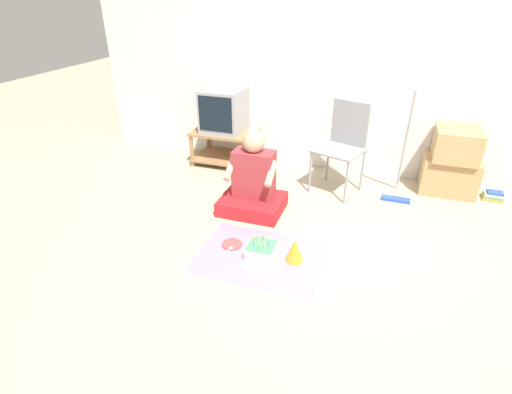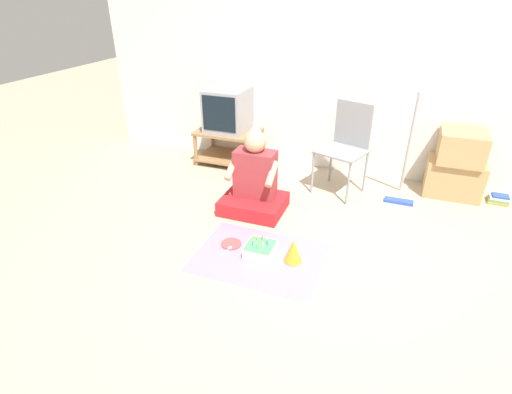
{
  "view_description": "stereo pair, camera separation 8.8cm",
  "coord_description": "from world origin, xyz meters",
  "px_view_note": "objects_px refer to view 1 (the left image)",
  "views": [
    {
      "loc": [
        0.31,
        -2.5,
        1.96
      ],
      "look_at": [
        -0.66,
        0.34,
        0.35
      ],
      "focal_mm": 28.0,
      "sensor_mm": 36.0,
      "label": 1
    },
    {
      "loc": [
        0.4,
        -2.47,
        1.96
      ],
      "look_at": [
        -0.66,
        0.34,
        0.35
      ],
      "focal_mm": 28.0,
      "sensor_mm": 36.0,
      "label": 2
    }
  ],
  "objects_px": {
    "folding_chair": "(343,141)",
    "cardboard_box_stack": "(452,162)",
    "book_pile": "(493,196)",
    "paper_plate": "(232,244)",
    "tv": "(224,110)",
    "person_seated": "(253,184)",
    "party_hat_blue": "(295,250)",
    "birthday_cake": "(261,250)",
    "dust_mop": "(401,169)"
  },
  "relations": [
    {
      "from": "dust_mop",
      "to": "paper_plate",
      "type": "height_order",
      "value": "dust_mop"
    },
    {
      "from": "dust_mop",
      "to": "paper_plate",
      "type": "xyz_separation_m",
      "value": [
        -1.29,
        -1.36,
        -0.31
      ]
    },
    {
      "from": "person_seated",
      "to": "party_hat_blue",
      "type": "height_order",
      "value": "person_seated"
    },
    {
      "from": "cardboard_box_stack",
      "to": "birthday_cake",
      "type": "distance_m",
      "value": 2.29
    },
    {
      "from": "folding_chair",
      "to": "birthday_cake",
      "type": "xyz_separation_m",
      "value": [
        -0.41,
        -1.43,
        -0.48
      ]
    },
    {
      "from": "folding_chair",
      "to": "cardboard_box_stack",
      "type": "xyz_separation_m",
      "value": [
        1.09,
        0.27,
        -0.2
      ]
    },
    {
      "from": "book_pile",
      "to": "person_seated",
      "type": "relative_size",
      "value": 0.23
    },
    {
      "from": "cardboard_box_stack",
      "to": "paper_plate",
      "type": "relative_size",
      "value": 3.99
    },
    {
      "from": "cardboard_box_stack",
      "to": "person_seated",
      "type": "relative_size",
      "value": 0.79
    },
    {
      "from": "tv",
      "to": "cardboard_box_stack",
      "type": "height_order",
      "value": "tv"
    },
    {
      "from": "tv",
      "to": "folding_chair",
      "type": "relative_size",
      "value": 0.53
    },
    {
      "from": "dust_mop",
      "to": "party_hat_blue",
      "type": "height_order",
      "value": "dust_mop"
    },
    {
      "from": "birthday_cake",
      "to": "paper_plate",
      "type": "bearing_deg",
      "value": 169.13
    },
    {
      "from": "party_hat_blue",
      "to": "birthday_cake",
      "type": "bearing_deg",
      "value": -175.71
    },
    {
      "from": "book_pile",
      "to": "paper_plate",
      "type": "height_order",
      "value": "book_pile"
    },
    {
      "from": "book_pile",
      "to": "party_hat_blue",
      "type": "distance_m",
      "value": 2.37
    },
    {
      "from": "cardboard_box_stack",
      "to": "book_pile",
      "type": "distance_m",
      "value": 0.54
    },
    {
      "from": "paper_plate",
      "to": "book_pile",
      "type": "bearing_deg",
      "value": 36.23
    },
    {
      "from": "book_pile",
      "to": "birthday_cake",
      "type": "relative_size",
      "value": 0.88
    },
    {
      "from": "book_pile",
      "to": "tv",
      "type": "bearing_deg",
      "value": -179.95
    },
    {
      "from": "cardboard_box_stack",
      "to": "person_seated",
      "type": "height_order",
      "value": "person_seated"
    },
    {
      "from": "paper_plate",
      "to": "folding_chair",
      "type": "bearing_deg",
      "value": 63.41
    },
    {
      "from": "dust_mop",
      "to": "paper_plate",
      "type": "distance_m",
      "value": 1.9
    },
    {
      "from": "dust_mop",
      "to": "birthday_cake",
      "type": "bearing_deg",
      "value": -125.54
    },
    {
      "from": "cardboard_box_stack",
      "to": "dust_mop",
      "type": "relative_size",
      "value": 0.62
    },
    {
      "from": "dust_mop",
      "to": "birthday_cake",
      "type": "relative_size",
      "value": 5.04
    },
    {
      "from": "tv",
      "to": "cardboard_box_stack",
      "type": "relative_size",
      "value": 0.72
    },
    {
      "from": "cardboard_box_stack",
      "to": "dust_mop",
      "type": "height_order",
      "value": "dust_mop"
    },
    {
      "from": "birthday_cake",
      "to": "cardboard_box_stack",
      "type": "bearing_deg",
      "value": 48.59
    },
    {
      "from": "book_pile",
      "to": "paper_plate",
      "type": "xyz_separation_m",
      "value": [
        -2.23,
        -1.63,
        -0.03
      ]
    },
    {
      "from": "party_hat_blue",
      "to": "folding_chair",
      "type": "bearing_deg",
      "value": 84.38
    },
    {
      "from": "dust_mop",
      "to": "folding_chair",
      "type": "bearing_deg",
      "value": 177.83
    },
    {
      "from": "party_hat_blue",
      "to": "cardboard_box_stack",
      "type": "bearing_deg",
      "value": 53.8
    },
    {
      "from": "tv",
      "to": "cardboard_box_stack",
      "type": "bearing_deg",
      "value": 0.36
    },
    {
      "from": "cardboard_box_stack",
      "to": "book_pile",
      "type": "height_order",
      "value": "cardboard_box_stack"
    },
    {
      "from": "person_seated",
      "to": "cardboard_box_stack",
      "type": "bearing_deg",
      "value": 28.93
    },
    {
      "from": "folding_chair",
      "to": "cardboard_box_stack",
      "type": "height_order",
      "value": "folding_chair"
    },
    {
      "from": "tv",
      "to": "paper_plate",
      "type": "xyz_separation_m",
      "value": [
        0.74,
        -1.63,
        -0.65
      ]
    },
    {
      "from": "tv",
      "to": "dust_mop",
      "type": "distance_m",
      "value": 2.08
    },
    {
      "from": "dust_mop",
      "to": "person_seated",
      "type": "bearing_deg",
      "value": -151.66
    },
    {
      "from": "folding_chair",
      "to": "party_hat_blue",
      "type": "distance_m",
      "value": 1.49
    },
    {
      "from": "cardboard_box_stack",
      "to": "dust_mop",
      "type": "bearing_deg",
      "value": -149.52
    },
    {
      "from": "dust_mop",
      "to": "party_hat_blue",
      "type": "distance_m",
      "value": 1.59
    },
    {
      "from": "folding_chair",
      "to": "paper_plate",
      "type": "height_order",
      "value": "folding_chair"
    },
    {
      "from": "cardboard_box_stack",
      "to": "person_seated",
      "type": "bearing_deg",
      "value": -151.07
    },
    {
      "from": "tv",
      "to": "party_hat_blue",
      "type": "relative_size",
      "value": 2.52
    },
    {
      "from": "folding_chair",
      "to": "party_hat_blue",
      "type": "xyz_separation_m",
      "value": [
        -0.14,
        -1.41,
        -0.43
      ]
    },
    {
      "from": "book_pile",
      "to": "person_seated",
      "type": "distance_m",
      "value": 2.48
    },
    {
      "from": "person_seated",
      "to": "birthday_cake",
      "type": "bearing_deg",
      "value": -65.69
    },
    {
      "from": "folding_chair",
      "to": "book_pile",
      "type": "xyz_separation_m",
      "value": [
        1.54,
        0.25,
        -0.5
      ]
    }
  ]
}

